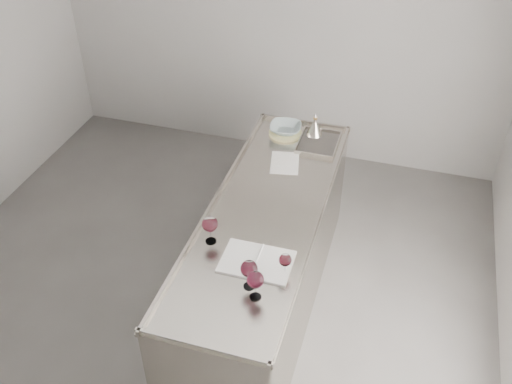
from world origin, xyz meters
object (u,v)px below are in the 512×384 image
(wine_glass_left, at_px, (210,224))
(wine_glass_right, at_px, (249,269))
(counter, at_px, (265,259))
(notebook, at_px, (257,261))
(wine_funnel, at_px, (315,128))
(wine_glass_middle, at_px, (255,280))
(ceramic_bowl, at_px, (285,128))
(wine_glass_small, at_px, (285,261))

(wine_glass_left, bearing_deg, wine_glass_right, -40.55)
(counter, xyz_separation_m, wine_glass_left, (-0.25, -0.40, 0.61))
(notebook, height_order, wine_funnel, wine_funnel)
(wine_glass_right, height_order, notebook, wine_glass_right)
(wine_glass_middle, relative_size, ceramic_bowl, 0.76)
(counter, relative_size, ceramic_bowl, 9.48)
(wine_glass_middle, xyz_separation_m, notebook, (-0.07, 0.27, -0.13))
(wine_glass_middle, height_order, wine_funnel, wine_funnel)
(wine_glass_right, bearing_deg, wine_glass_small, 42.44)
(wine_glass_left, xyz_separation_m, wine_glass_right, (0.35, -0.30, -0.00))
(notebook, bearing_deg, wine_funnel, 88.37)
(counter, distance_m, wine_glass_middle, 0.99)
(notebook, bearing_deg, wine_glass_left, 163.32)
(wine_glass_left, height_order, ceramic_bowl, wine_glass_left)
(wine_glass_right, xyz_separation_m, notebook, (-0.02, 0.20, -0.13))
(notebook, distance_m, wine_funnel, 1.55)
(wine_glass_small, bearing_deg, counter, 116.92)
(counter, height_order, wine_glass_right, wine_glass_right)
(wine_glass_small, bearing_deg, notebook, 166.41)
(wine_glass_middle, bearing_deg, wine_glass_small, 63.17)
(wine_glass_small, distance_m, notebook, 0.22)
(counter, relative_size, notebook, 5.51)
(counter, xyz_separation_m, wine_glass_right, (0.10, -0.70, 0.61))
(wine_glass_left, distance_m, ceramic_bowl, 1.40)
(counter, distance_m, ceramic_bowl, 1.12)
(wine_glass_middle, height_order, notebook, wine_glass_middle)
(ceramic_bowl, bearing_deg, wine_glass_right, -82.64)
(wine_funnel, bearing_deg, ceramic_bowl, -165.40)
(wine_glass_left, height_order, wine_funnel, same)
(counter, bearing_deg, wine_glass_small, -63.08)
(counter, distance_m, wine_glass_small, 0.84)
(wine_glass_left, bearing_deg, wine_glass_middle, -42.07)
(counter, bearing_deg, wine_funnel, 83.85)
(wine_glass_right, relative_size, wine_glass_small, 1.27)
(ceramic_bowl, distance_m, wine_funnel, 0.24)
(notebook, xyz_separation_m, wine_funnel, (0.03, 1.54, 0.05))
(wine_glass_right, height_order, wine_funnel, wine_funnel)
(wine_glass_small, distance_m, ceramic_bowl, 1.58)
(wine_glass_middle, bearing_deg, notebook, 105.11)
(wine_glass_left, relative_size, notebook, 0.45)
(wine_glass_small, bearing_deg, wine_glass_right, -137.56)
(notebook, xyz_separation_m, ceramic_bowl, (-0.20, 1.48, 0.05))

